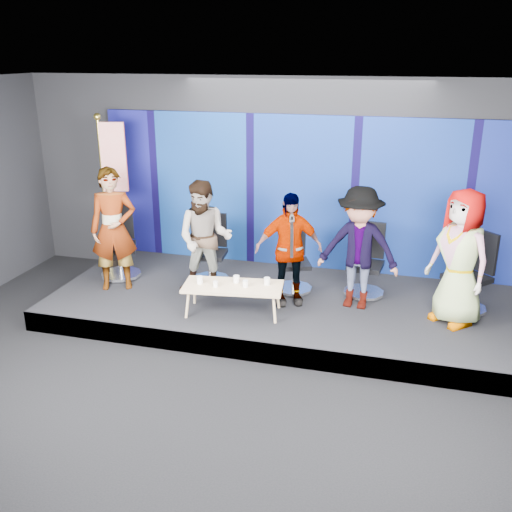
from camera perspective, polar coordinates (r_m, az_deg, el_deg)
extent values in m
plane|color=black|center=(6.82, -2.22, -14.69)|extent=(10.00, 10.00, 0.00)
cube|color=black|center=(9.75, 4.65, 7.20)|extent=(10.00, 0.02, 3.50)
cube|color=black|center=(5.64, -2.71, 16.10)|extent=(10.00, 8.00, 0.02)
cube|color=black|center=(8.86, 2.56, -5.01)|extent=(7.00, 3.00, 0.30)
cube|color=#0F0753|center=(9.73, 4.57, 6.28)|extent=(7.00, 0.08, 2.60)
cylinder|color=silver|center=(9.82, -13.32, -1.82)|extent=(0.89, 0.89, 0.07)
cylinder|color=silver|center=(9.73, -13.44, -0.41)|extent=(0.08, 0.08, 0.45)
cube|color=black|center=(9.66, -13.54, 0.83)|extent=(0.71, 0.71, 0.08)
cube|color=black|center=(9.81, -13.61, 3.38)|extent=(0.47, 0.25, 0.62)
imported|color=black|center=(9.10, -14.05, 2.60)|extent=(0.83, 0.71, 1.93)
cylinder|color=silver|center=(9.39, -4.55, -2.38)|extent=(0.68, 0.68, 0.06)
cylinder|color=silver|center=(9.30, -4.58, -1.02)|extent=(0.07, 0.07, 0.41)
cube|color=black|center=(9.23, -4.62, 0.17)|extent=(0.54, 0.54, 0.07)
cube|color=black|center=(9.35, -4.32, 2.64)|extent=(0.46, 0.10, 0.57)
imported|color=black|center=(8.68, -5.13, 1.76)|extent=(0.93, 0.76, 1.78)
cylinder|color=silver|center=(9.03, 3.78, -3.29)|extent=(0.76, 0.76, 0.06)
cylinder|color=silver|center=(8.94, 3.81, -1.96)|extent=(0.07, 0.07, 0.39)
cube|color=black|center=(8.87, 3.84, -0.79)|extent=(0.61, 0.61, 0.07)
cube|color=black|center=(8.99, 3.62, 1.66)|extent=(0.42, 0.21, 0.54)
imported|color=black|center=(8.33, 3.29, 0.70)|extent=(1.07, 0.75, 1.69)
cylinder|color=silver|center=(9.02, 10.70, -3.63)|extent=(0.69, 0.69, 0.06)
cylinder|color=silver|center=(8.92, 10.80, -2.22)|extent=(0.07, 0.07, 0.42)
cube|color=black|center=(8.85, 10.88, -0.96)|extent=(0.55, 0.55, 0.07)
cube|color=black|center=(8.97, 11.33, 1.63)|extent=(0.46, 0.10, 0.58)
imported|color=black|center=(8.30, 10.22, 0.77)|extent=(1.23, 0.79, 1.80)
cylinder|color=silver|center=(8.87, 19.96, -4.93)|extent=(0.93, 0.93, 0.07)
cylinder|color=silver|center=(8.77, 20.15, -3.43)|extent=(0.08, 0.08, 0.44)
cube|color=black|center=(8.69, 20.32, -2.09)|extent=(0.75, 0.75, 0.08)
cube|color=black|center=(8.77, 21.70, 0.45)|extent=(0.39, 0.38, 0.60)
imported|color=black|center=(8.14, 19.72, -0.16)|extent=(1.08, 1.08, 1.89)
cube|color=tan|center=(8.12, -2.32, -3.07)|extent=(1.47, 0.78, 0.04)
cylinder|color=tan|center=(8.12, -6.88, -4.88)|extent=(0.04, 0.04, 0.39)
cylinder|color=tan|center=(8.53, -6.13, -3.59)|extent=(0.04, 0.04, 0.39)
cylinder|color=tan|center=(7.92, 1.85, -5.38)|extent=(0.04, 0.04, 0.39)
cylinder|color=tan|center=(8.34, 2.16, -4.04)|extent=(0.04, 0.04, 0.39)
cylinder|color=white|center=(8.19, -5.64, -2.39)|extent=(0.09, 0.09, 0.10)
cylinder|color=white|center=(8.05, -4.07, -2.82)|extent=(0.07, 0.07, 0.08)
cylinder|color=white|center=(8.18, -1.97, -2.32)|extent=(0.09, 0.09, 0.10)
cylinder|color=white|center=(8.03, -1.06, -2.78)|extent=(0.08, 0.08, 0.10)
cylinder|color=white|center=(8.10, 1.11, -2.53)|extent=(0.09, 0.09, 0.10)
cylinder|color=black|center=(10.43, -14.34, -0.52)|extent=(0.35, 0.35, 0.11)
cylinder|color=gold|center=(10.08, -14.95, 6.19)|extent=(0.05, 0.05, 2.40)
sphere|color=gold|center=(9.87, -15.60, 13.27)|extent=(0.12, 0.12, 0.12)
cube|color=red|center=(9.88, -14.05, 9.57)|extent=(0.42, 0.17, 1.14)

